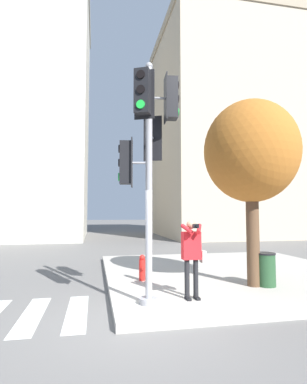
{
  "coord_description": "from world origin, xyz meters",
  "views": [
    {
      "loc": [
        -0.88,
        -5.67,
        2.03
      ],
      "look_at": [
        0.39,
        0.75,
        2.49
      ],
      "focal_mm": 28.0,
      "sensor_mm": 36.0,
      "label": 1
    }
  ],
  "objects_px": {
    "person_photographer": "(192,251)",
    "trash_bin": "(266,269)",
    "street_tree": "(251,153)",
    "fire_hydrant": "(142,268)",
    "traffic_signal_pole": "(149,143)"
  },
  "relations": [
    {
      "from": "person_photographer",
      "to": "trash_bin",
      "type": "relative_size",
      "value": 2.03
    },
    {
      "from": "person_photographer",
      "to": "street_tree",
      "type": "relative_size",
      "value": 0.35
    },
    {
      "from": "person_photographer",
      "to": "trash_bin",
      "type": "height_order",
      "value": "person_photographer"
    },
    {
      "from": "trash_bin",
      "to": "person_photographer",
      "type": "bearing_deg",
      "value": -161.94
    },
    {
      "from": "person_photographer",
      "to": "fire_hydrant",
      "type": "distance_m",
      "value": 2.21
    },
    {
      "from": "fire_hydrant",
      "to": "trash_bin",
      "type": "relative_size",
      "value": 0.83
    },
    {
      "from": "trash_bin",
      "to": "street_tree",
      "type": "bearing_deg",
      "value": 168.26
    },
    {
      "from": "traffic_signal_pole",
      "to": "street_tree",
      "type": "relative_size",
      "value": 1.06
    },
    {
      "from": "traffic_signal_pole",
      "to": "street_tree",
      "type": "xyz_separation_m",
      "value": [
        2.91,
        0.95,
        0.11
      ]
    },
    {
      "from": "street_tree",
      "to": "trash_bin",
      "type": "height_order",
      "value": "street_tree"
    },
    {
      "from": "fire_hydrant",
      "to": "person_photographer",
      "type": "bearing_deg",
      "value": -67.76
    },
    {
      "from": "person_photographer",
      "to": "street_tree",
      "type": "xyz_separation_m",
      "value": [
        1.91,
        0.79,
        2.43
      ]
    },
    {
      "from": "traffic_signal_pole",
      "to": "street_tree",
      "type": "height_order",
      "value": "traffic_signal_pole"
    },
    {
      "from": "person_photographer",
      "to": "fire_hydrant",
      "type": "xyz_separation_m",
      "value": [
        -0.8,
        1.95,
        -0.67
      ]
    },
    {
      "from": "traffic_signal_pole",
      "to": "person_photographer",
      "type": "bearing_deg",
      "value": 9.39
    }
  ]
}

